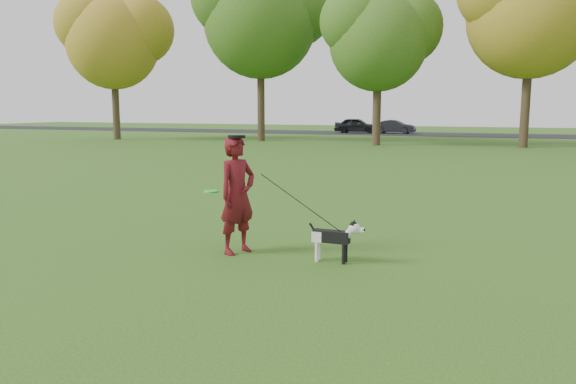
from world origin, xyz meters
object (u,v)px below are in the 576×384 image
at_px(dog, 336,236).
at_px(car_mid, 395,127).
at_px(car_left, 357,125).
at_px(man, 237,195).

relative_size(dog, car_mid, 0.24).
distance_m(dog, car_left, 40.70).
distance_m(car_left, car_mid, 3.22).
distance_m(man, car_mid, 39.86).
bearing_deg(car_left, man, -172.77).
height_order(man, dog, man).
xyz_separation_m(dog, car_mid, (-6.35, 39.56, 0.20)).
bearing_deg(car_mid, man, -169.68).
bearing_deg(man, dog, -66.14).
height_order(man, car_mid, man).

